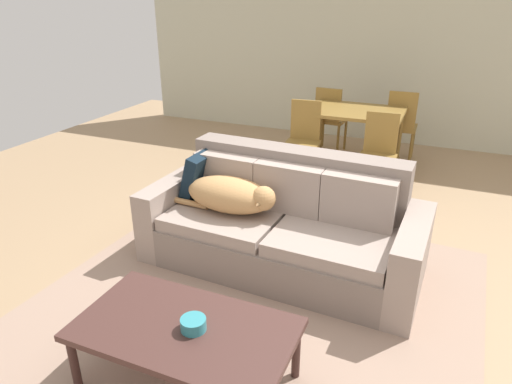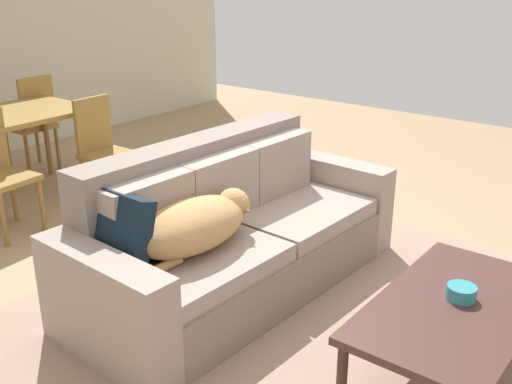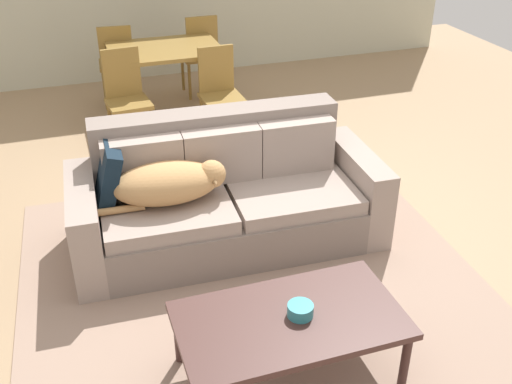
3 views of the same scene
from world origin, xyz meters
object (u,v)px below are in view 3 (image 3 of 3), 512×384
object	(u,v)px
couch	(226,197)
dining_table	(165,55)
dining_chair_far_left	(117,61)
dog_on_left_cushion	(170,183)
dining_chair_near_left	(126,94)
coffee_table	(290,323)
bowl_on_coffee_table	(300,310)
dining_chair_near_right	(220,89)
throw_pillow_by_left_arm	(108,174)
dining_chair_far_right	(200,52)

from	to	relation	value
couch	dining_table	size ratio (longest dim) A/B	1.98
dining_chair_far_left	dog_on_left_cushion	bearing A→B (deg)	93.90
dining_chair_near_left	coffee_table	bearing A→B (deg)	-88.69
bowl_on_coffee_table	dining_chair_near_right	size ratio (longest dim) A/B	0.16
throw_pillow_by_left_arm	dining_table	size ratio (longest dim) A/B	0.37
couch	dining_chair_near_right	bearing A→B (deg)	78.21
dining_chair_far_right	coffee_table	bearing A→B (deg)	81.20
dog_on_left_cushion	bowl_on_coffee_table	distance (m)	1.43
couch	dog_on_left_cushion	size ratio (longest dim) A/B	2.47
coffee_table	bowl_on_coffee_table	size ratio (longest dim) A/B	8.58
throw_pillow_by_left_arm	coffee_table	distance (m)	1.74
couch	dining_chair_far_left	world-z (taller)	dining_chair_far_left
couch	dining_chair_far_left	bearing A→B (deg)	100.03
bowl_on_coffee_table	dining_chair_near_left	xyz separation A→B (m)	(-0.44, 3.38, 0.06)
dog_on_left_cushion	dining_table	distance (m)	2.59
dining_chair_near_left	dining_chair_far_right	world-z (taller)	dining_chair_far_right
dining_chair_near_left	dining_chair_near_right	bearing A→B (deg)	-12.11
dining_chair_far_left	dining_chair_far_right	xyz separation A→B (m)	(0.96, 0.00, 0.01)
couch	dog_on_left_cushion	bearing A→B (deg)	-164.48
couch	bowl_on_coffee_table	world-z (taller)	couch
throw_pillow_by_left_arm	dog_on_left_cushion	bearing A→B (deg)	-24.41
throw_pillow_by_left_arm	bowl_on_coffee_table	distance (m)	1.76
dining_chair_near_right	dining_chair_far_left	distance (m)	1.46
bowl_on_coffee_table	dining_table	distance (m)	3.92
dining_chair_near_left	dining_chair_far_right	distance (m)	1.47
bowl_on_coffee_table	dining_chair_far_right	distance (m)	4.49
coffee_table	throw_pillow_by_left_arm	bearing A→B (deg)	116.22
bowl_on_coffee_table	dining_table	xyz separation A→B (m)	(0.06, 3.91, 0.25)
dog_on_left_cushion	dining_chair_near_right	distance (m)	2.11
throw_pillow_by_left_arm	dining_chair_far_left	world-z (taller)	dining_chair_far_left
throw_pillow_by_left_arm	dining_chair_near_left	world-z (taller)	dining_chair_near_left
dog_on_left_cushion	coffee_table	bearing A→B (deg)	-72.68
couch	dining_chair_near_right	size ratio (longest dim) A/B	2.52
dining_table	dining_chair_far_right	xyz separation A→B (m)	(0.51, 0.54, -0.17)
bowl_on_coffee_table	dining_table	bearing A→B (deg)	89.17
bowl_on_coffee_table	dining_table	world-z (taller)	dining_table
couch	dining_chair_near_left	size ratio (longest dim) A/B	2.42
throw_pillow_by_left_arm	dining_chair_near_right	size ratio (longest dim) A/B	0.47
throw_pillow_by_left_arm	dining_chair_far_left	bearing A→B (deg)	81.73
dog_on_left_cushion	dining_chair_near_left	xyz separation A→B (m)	(-0.03, 2.02, -0.08)
dining_chair_near_left	dining_chair_far_left	size ratio (longest dim) A/B	1.01
dog_on_left_cushion	dining_chair_far_right	world-z (taller)	dining_chair_far_right
dog_on_left_cushion	dining_chair_far_left	xyz separation A→B (m)	(0.02, 3.09, -0.07)
dining_chair_near_right	dining_chair_far_right	bearing A→B (deg)	83.57
dining_chair_far_left	throw_pillow_by_left_arm	bearing A→B (deg)	86.07
throw_pillow_by_left_arm	dining_chair_near_left	bearing A→B (deg)	78.52
couch	dining_chair_far_left	distance (m)	3.02
bowl_on_coffee_table	dining_chair_far_left	bearing A→B (deg)	95.07
dining_chair_near_left	bowl_on_coffee_table	bearing A→B (deg)	-87.73
couch	dog_on_left_cushion	distance (m)	0.50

